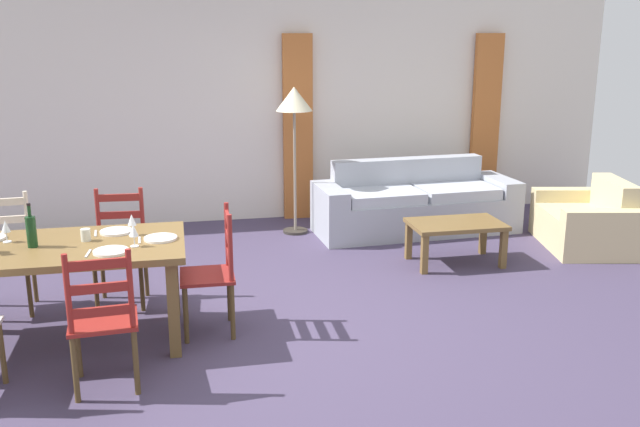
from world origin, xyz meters
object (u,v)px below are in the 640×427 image
(dining_chair_far_left, at_px, (5,254))
(couch, at_px, (414,205))
(dining_table, at_px, (49,257))
(coffee_cup_primary, at_px, (86,235))
(armchair_upholstered, at_px, (590,224))
(dining_chair_near_right, at_px, (103,320))
(dining_chair_head_east, at_px, (214,271))
(coffee_table, at_px, (456,229))
(dining_chair_far_right, at_px, (120,248))
(wine_glass_far_right, at_px, (132,221))
(standing_lamp, at_px, (294,108))
(wine_bottle, at_px, (31,231))
(wine_glass_far_left, at_px, (6,227))
(wine_glass_near_right, at_px, (134,231))

(dining_chair_far_left, relative_size, couch, 0.41)
(dining_table, distance_m, couch, 4.27)
(coffee_cup_primary, bearing_deg, armchair_upholstered, 14.75)
(dining_chair_near_right, xyz_separation_m, dining_chair_head_east, (0.73, 0.77, 0.00))
(dining_chair_far_left, height_order, coffee_table, dining_chair_far_left)
(dining_chair_far_right, distance_m, wine_glass_far_right, 0.72)
(armchair_upholstered, bearing_deg, dining_chair_far_left, -173.96)
(dining_chair_far_left, bearing_deg, wine_glass_far_right, -30.36)
(dining_chair_far_left, xyz_separation_m, standing_lamp, (2.68, 1.76, 0.93))
(wine_bottle, height_order, armchair_upholstered, wine_bottle)
(dining_chair_near_right, bearing_deg, armchair_upholstered, 24.29)
(wine_glass_far_left, bearing_deg, wine_glass_near_right, -18.13)
(dining_table, distance_m, coffee_table, 3.75)
(dining_chair_near_right, xyz_separation_m, coffee_table, (3.14, 1.91, -0.12))
(dining_chair_near_right, distance_m, standing_lamp, 3.87)
(dining_chair_head_east, distance_m, wine_bottle, 1.31)
(wine_glass_near_right, height_order, coffee_cup_primary, wine_glass_near_right)
(coffee_cup_primary, bearing_deg, wine_glass_near_right, -31.27)
(dining_chair_far_right, bearing_deg, standing_lamp, 45.11)
(wine_glass_near_right, bearing_deg, coffee_cup_primary, 148.73)
(couch, bearing_deg, dining_chair_near_right, -135.07)
(standing_lamp, bearing_deg, coffee_cup_primary, -128.49)
(coffee_table, bearing_deg, coffee_cup_primary, -162.24)
(dining_chair_head_east, bearing_deg, wine_bottle, 179.90)
(dining_chair_far_right, distance_m, couch, 3.52)
(dining_chair_far_left, xyz_separation_m, wine_glass_far_left, (0.17, -0.62, 0.38))
(dining_chair_near_right, xyz_separation_m, standing_lamp, (1.78, 3.31, 0.93))
(dining_table, distance_m, dining_chair_far_left, 0.92)
(dining_chair_head_east, bearing_deg, dining_table, 179.58)
(dining_chair_far_left, relative_size, wine_bottle, 3.04)
(wine_bottle, bearing_deg, couch, 32.79)
(dining_chair_head_east, bearing_deg, couch, 44.48)
(dining_chair_far_left, bearing_deg, dining_table, -58.44)
(couch, distance_m, coffee_table, 1.22)
(wine_glass_far_left, bearing_deg, wine_glass_far_right, 0.14)
(coffee_table, xyz_separation_m, standing_lamp, (-1.35, 1.40, 1.06))
(dining_chair_far_left, distance_m, armchair_upholstered, 5.68)
(dining_chair_head_east, bearing_deg, armchair_upholstered, 18.90)
(dining_chair_far_right, height_order, standing_lamp, standing_lamp)
(coffee_cup_primary, bearing_deg, dining_chair_head_east, -5.02)
(dining_chair_far_left, bearing_deg, wine_glass_far_left, -74.44)
(dining_chair_near_right, relative_size, standing_lamp, 0.59)
(dining_table, distance_m, armchair_upholstered, 5.37)
(standing_lamp, bearing_deg, dining_table, -131.10)
(standing_lamp, bearing_deg, armchair_upholstered, -21.42)
(wine_glass_far_right, relative_size, armchair_upholstered, 0.12)
(wine_glass_far_right, xyz_separation_m, standing_lamp, (1.63, 2.37, 0.55))
(dining_table, xyz_separation_m, wine_bottle, (-0.10, -0.01, 0.20))
(wine_glass_far_left, height_order, coffee_table, wine_glass_far_left)
(dining_chair_far_right, bearing_deg, dining_chair_near_right, -90.21)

